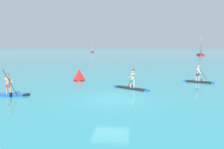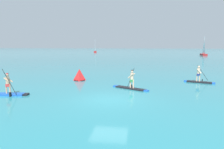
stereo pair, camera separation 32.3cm
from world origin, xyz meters
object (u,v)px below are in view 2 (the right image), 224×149
Objects in this scene: paddleboarder_mid_center at (131,85)px; race_marker_buoy at (79,75)px; paddleboarder_near_left at (7,91)px; paddleboarder_far_right at (199,79)px; sailboat_left_horizon at (95,51)px; sailboat_right_horizon at (204,53)px.

race_marker_buoy is at bearing -2.27° from paddleboarder_mid_center.
paddleboarder_far_right is (15.39, 7.37, 0.05)m from paddleboarder_near_left.
paddleboarder_mid_center is 0.47× the size of sailboat_left_horizon.
paddleboarder_far_right is at bearing -173.21° from sailboat_left_horizon.
sailboat_right_horizon reaches higher than sailboat_left_horizon.
paddleboarder_near_left is 2.69× the size of race_marker_buoy.
paddleboarder_far_right is 2.33× the size of race_marker_buoy.
paddleboarder_mid_center is 6.52m from race_marker_buoy.
paddleboarder_near_left is 9.55m from paddleboarder_mid_center.
paddleboarder_near_left is 0.48× the size of sailboat_right_horizon.
paddleboarder_mid_center reaches higher than paddleboarder_far_right.
sailboat_right_horizon reaches higher than paddleboarder_far_right.
sailboat_right_horizon is (16.54, 57.03, 0.49)m from paddleboarder_far_right.
sailboat_left_horizon is at bearing 101.70° from race_marker_buoy.
paddleboarder_near_left reaches higher than paddleboarder_far_right.
sailboat_right_horizon reaches higher than paddleboarder_mid_center.
paddleboarder_far_right is (6.52, 3.85, -0.00)m from paddleboarder_mid_center.
sailboat_left_horizon reaches higher than paddleboarder_far_right.
paddleboarder_near_left is 1.03× the size of paddleboarder_mid_center.
paddleboarder_far_right is at bearing 1.88° from race_marker_buoy.
paddleboarder_near_left is 1.15× the size of paddleboarder_far_right.
paddleboarder_mid_center is at bearing 163.40° from sailboat_right_horizon.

